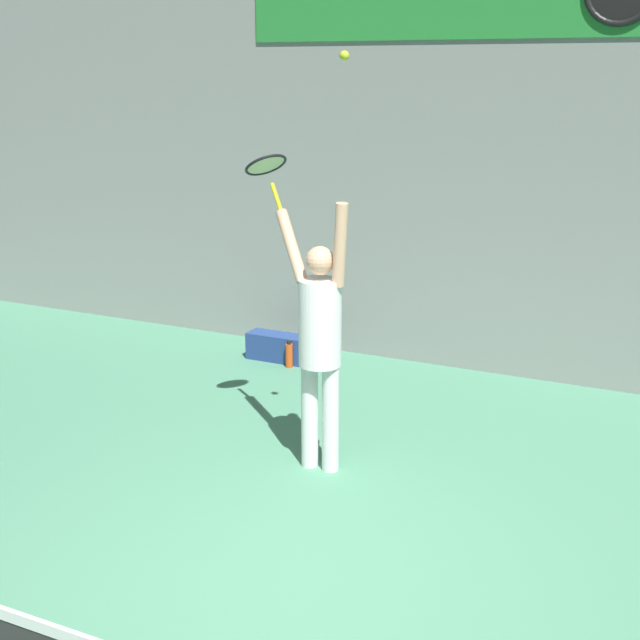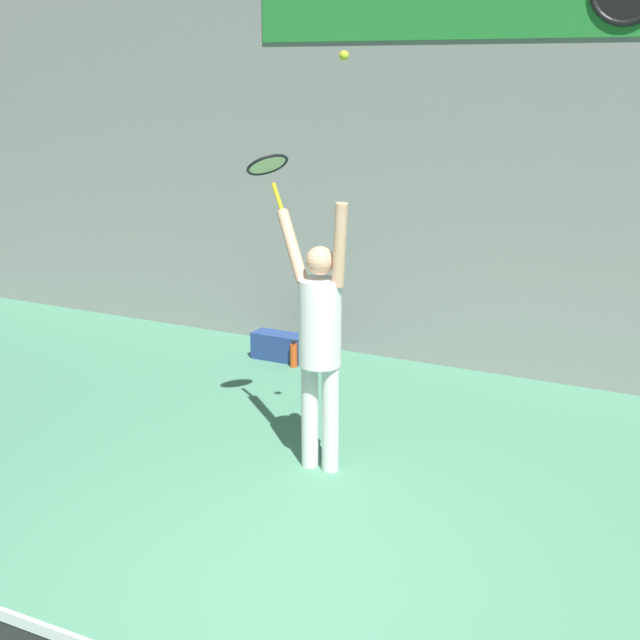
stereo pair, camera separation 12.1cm
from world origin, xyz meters
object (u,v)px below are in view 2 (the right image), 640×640
(tennis_player, at_px, (320,335))
(water_bottle, at_px, (294,355))
(tennis_racket, at_px, (268,167))
(equipment_bag, at_px, (285,347))
(tennis_ball, at_px, (344,56))

(tennis_player, distance_m, water_bottle, 2.60)
(tennis_racket, xyz_separation_m, water_bottle, (-0.72, 1.68, -2.11))
(tennis_player, distance_m, equipment_bag, 2.82)
(tennis_racket, distance_m, tennis_ball, 1.23)
(equipment_bag, bearing_deg, tennis_ball, -52.05)
(tennis_ball, height_order, equipment_bag, tennis_ball)
(water_bottle, bearing_deg, equipment_bag, 140.31)
(equipment_bag, bearing_deg, tennis_player, -54.93)
(water_bottle, height_order, equipment_bag, water_bottle)
(tennis_racket, height_order, tennis_ball, tennis_ball)
(tennis_player, relative_size, tennis_ball, 31.14)
(water_bottle, relative_size, equipment_bag, 0.40)
(water_bottle, distance_m, equipment_bag, 0.25)
(tennis_ball, bearing_deg, tennis_racket, 154.78)
(tennis_racket, bearing_deg, water_bottle, 113.19)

